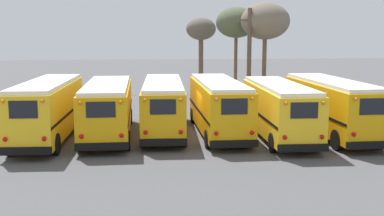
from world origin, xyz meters
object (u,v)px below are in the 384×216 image
at_px(school_bus_4, 279,108).
at_px(school_bus_0, 48,108).
at_px(school_bus_5, 331,105).
at_px(bare_tree_0, 236,23).
at_px(school_bus_3, 218,105).
at_px(utility_pole, 249,57).
at_px(bare_tree_2, 201,31).
at_px(bare_tree_1, 265,22).
at_px(school_bus_1, 108,107).
at_px(school_bus_2, 163,105).

bearing_deg(school_bus_4, school_bus_0, 177.05).
distance_m(school_bus_5, bare_tree_0, 15.33).
distance_m(school_bus_0, school_bus_3, 9.60).
height_order(school_bus_0, school_bus_5, school_bus_0).
bearing_deg(utility_pole, bare_tree_2, 110.48).
bearing_deg(bare_tree_0, school_bus_3, -105.31).
bearing_deg(school_bus_4, bare_tree_1, 79.39).
distance_m(school_bus_0, school_bus_1, 3.26).
bearing_deg(school_bus_5, school_bus_2, 169.16).
xyz_separation_m(school_bus_1, bare_tree_2, (7.49, 17.30, 4.34)).
bearing_deg(school_bus_3, school_bus_2, 167.56).
relative_size(school_bus_1, school_bus_2, 0.95).
bearing_deg(school_bus_0, school_bus_4, -2.95).
bearing_deg(school_bus_0, bare_tree_0, 46.57).
xyz_separation_m(bare_tree_0, bare_tree_1, (1.87, -2.42, 0.06)).
height_order(school_bus_1, school_bus_5, school_bus_5).
distance_m(school_bus_4, bare_tree_1, 13.36).
bearing_deg(bare_tree_2, school_bus_0, -120.72).
relative_size(school_bus_0, utility_pole, 1.24).
distance_m(school_bus_4, school_bus_5, 3.21).
relative_size(school_bus_0, school_bus_2, 0.94).
xyz_separation_m(school_bus_0, bare_tree_2, (10.68, 17.97, 4.23)).
bearing_deg(school_bus_0, school_bus_2, 13.14).
relative_size(school_bus_1, utility_pole, 1.24).
bearing_deg(school_bus_1, bare_tree_1, 42.41).
xyz_separation_m(school_bus_1, bare_tree_1, (11.85, 10.82, 5.06)).
height_order(school_bus_5, bare_tree_1, bare_tree_1).
height_order(school_bus_5, bare_tree_0, bare_tree_0).
relative_size(school_bus_3, school_bus_4, 1.04).
bearing_deg(bare_tree_2, utility_pole, -69.52).
relative_size(school_bus_0, school_bus_3, 0.97).
bearing_deg(school_bus_0, bare_tree_2, 59.28).
xyz_separation_m(school_bus_0, utility_pole, (13.52, 10.34, 2.21)).
bearing_deg(school_bus_4, school_bus_3, 155.68).
distance_m(school_bus_1, school_bus_4, 9.66).
relative_size(school_bus_5, bare_tree_1, 1.20).
bearing_deg(school_bus_3, bare_tree_0, 74.69).
xyz_separation_m(school_bus_4, bare_tree_2, (-2.09, 18.62, 4.34)).
distance_m(school_bus_2, school_bus_5, 9.75).
bearing_deg(school_bus_1, school_bus_0, -168.15).
xyz_separation_m(school_bus_2, school_bus_4, (6.38, -2.15, 0.00)).
distance_m(school_bus_2, utility_pole, 11.61).
bearing_deg(bare_tree_0, school_bus_2, -118.65).
relative_size(school_bus_1, school_bus_4, 1.01).
relative_size(school_bus_4, school_bus_5, 0.96).
bearing_deg(school_bus_5, school_bus_1, 175.46).
relative_size(school_bus_0, school_bus_4, 1.01).
bearing_deg(school_bus_1, bare_tree_0, 53.01).
height_order(school_bus_2, bare_tree_1, bare_tree_1).
bearing_deg(utility_pole, school_bus_1, -136.88).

